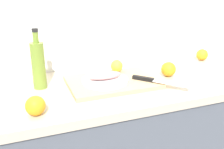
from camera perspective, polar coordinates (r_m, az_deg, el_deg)
back_wall at (r=1.51m, az=-3.09°, el=14.89°), size 3.20×0.05×2.50m
cutting_board at (r=1.27m, az=-0.00°, el=-1.69°), size 0.44×0.31×0.02m
white_plate at (r=1.25m, az=-1.62°, el=-1.31°), size 0.23×0.23×0.01m
fish_fillet at (r=1.24m, az=-1.63°, el=-0.21°), size 0.17×0.07×0.04m
chef_knife at (r=1.26m, az=9.28°, el=-1.30°), size 0.22×0.23×0.02m
lemon_0 at (r=1.39m, az=1.06°, el=1.98°), size 0.07×0.07×0.07m
olive_oil_bottle at (r=1.24m, az=-16.28°, el=2.19°), size 0.06×0.06×0.29m
orange_0 at (r=1.77m, az=19.65°, el=4.22°), size 0.07×0.07×0.07m
orange_1 at (r=1.41m, az=12.59°, el=1.17°), size 0.08×0.08×0.08m
orange_2 at (r=1.01m, az=-16.89°, el=-6.76°), size 0.08×0.08×0.08m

